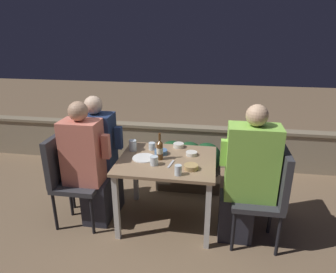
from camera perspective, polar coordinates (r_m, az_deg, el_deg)
ground_plane at (r=3.37m, az=-0.17°, el=-15.62°), size 16.00×16.00×0.00m
parapet_wall at (r=4.47m, az=2.77°, el=-1.58°), size 9.00×0.18×0.60m
dining_table at (r=3.04m, az=-0.18°, el=-6.02°), size 0.97×0.81×0.72m
planter_hedge at (r=3.83m, az=4.00°, el=-4.98°), size 0.80×0.47×0.60m
chair_left_near at (r=3.25m, az=-18.42°, el=-6.37°), size 0.46×0.46×0.96m
person_coral_top at (r=3.12m, az=-15.20°, el=-5.21°), size 0.47×0.26×1.32m
chair_left_far at (r=3.44m, az=-15.86°, el=-4.54°), size 0.46×0.46×0.96m
person_navy_jumper at (r=3.33m, az=-12.74°, el=-3.41°), size 0.47×0.26×1.31m
chair_right_near at (r=2.94m, az=18.68°, el=-9.40°), size 0.46×0.46×0.96m
person_green_blouse at (r=2.86m, az=14.81°, el=-7.34°), size 0.51×0.26×1.36m
chair_right_far at (r=3.21m, az=17.43°, el=-6.57°), size 0.46×0.46×0.96m
beer_bottle at (r=2.96m, az=-1.58°, el=-2.48°), size 0.06×0.06×0.28m
plate_0 at (r=3.02m, az=-4.61°, el=-4.10°), size 0.23×0.23×0.01m
bowl_0 at (r=3.10m, az=-1.36°, el=-2.91°), size 0.13×0.13×0.05m
bowl_1 at (r=3.27m, az=2.04°, el=-1.65°), size 0.12×0.12×0.05m
bowl_2 at (r=3.09m, az=4.50°, el=-3.20°), size 0.12×0.12×0.04m
bowl_3 at (r=2.80m, az=4.41°, el=-5.74°), size 0.13×0.13×0.05m
glass_cup_0 at (r=3.20m, az=-6.71°, el=-1.70°), size 0.08×0.08×0.12m
glass_cup_1 at (r=2.68m, az=1.94°, el=-6.41°), size 0.06×0.06×0.10m
glass_cup_2 at (r=3.21m, az=-3.07°, el=-1.84°), size 0.07×0.07×0.08m
glass_cup_3 at (r=2.87m, az=-2.66°, el=-4.62°), size 0.08×0.08×0.09m
fork_0 at (r=2.89m, az=0.56°, el=-5.26°), size 0.05×0.17×0.01m
potted_plant at (r=4.20m, az=-17.48°, el=-2.17°), size 0.34×0.34×0.70m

